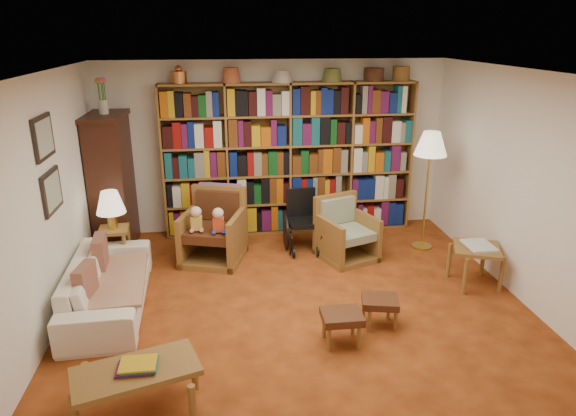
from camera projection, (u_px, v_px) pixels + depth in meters
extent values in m
plane|color=#A54A19|center=(299.00, 308.00, 5.62)|extent=(5.00, 5.00, 0.00)
plane|color=silver|center=(301.00, 73.00, 4.79)|extent=(5.00, 5.00, 0.00)
plane|color=white|center=(274.00, 147.00, 7.55)|extent=(5.00, 0.00, 5.00)
plane|color=white|center=(367.00, 339.00, 2.86)|extent=(5.00, 0.00, 5.00)
plane|color=white|center=(42.00, 211.00, 4.90)|extent=(0.00, 5.00, 5.00)
plane|color=white|center=(530.00, 191.00, 5.51)|extent=(0.00, 5.00, 5.00)
cube|color=olive|center=(289.00, 159.00, 7.47)|extent=(3.60, 0.30, 2.20)
cube|color=#3C1910|center=(113.00, 185.00, 6.92)|extent=(0.45, 0.90, 1.80)
cube|color=#3C1910|center=(104.00, 116.00, 6.62)|extent=(0.50, 0.95, 0.06)
cylinder|color=beige|center=(103.00, 107.00, 6.58)|extent=(0.12, 0.12, 0.18)
cube|color=black|center=(43.00, 137.00, 4.97)|extent=(0.03, 0.52, 0.42)
cube|color=gray|center=(45.00, 137.00, 4.98)|extent=(0.01, 0.44, 0.34)
cube|color=black|center=(52.00, 191.00, 5.15)|extent=(0.03, 0.52, 0.42)
cube|color=gray|center=(53.00, 191.00, 5.16)|extent=(0.01, 0.44, 0.34)
imported|color=#F3E5CE|center=(108.00, 284.00, 5.56)|extent=(1.94, 0.83, 0.56)
cube|color=beige|center=(113.00, 282.00, 5.56)|extent=(0.78, 1.32, 0.04)
cube|color=maroon|center=(101.00, 257.00, 5.81)|extent=(0.15, 0.39, 0.39)
cube|color=maroon|center=(86.00, 286.00, 5.16)|extent=(0.17, 0.38, 0.36)
cube|color=olive|center=(114.00, 230.00, 6.39)|extent=(0.38, 0.38, 0.04)
cylinder|color=olive|center=(102.00, 255.00, 6.33)|extent=(0.05, 0.05, 0.51)
cylinder|color=olive|center=(126.00, 254.00, 6.36)|extent=(0.05, 0.05, 0.51)
cylinder|color=olive|center=(107.00, 246.00, 6.59)|extent=(0.05, 0.05, 0.51)
cylinder|color=olive|center=(129.00, 245.00, 6.63)|extent=(0.05, 0.05, 0.51)
cylinder|color=gold|center=(112.00, 221.00, 6.35)|extent=(0.12, 0.12, 0.20)
cone|color=white|center=(110.00, 202.00, 6.27)|extent=(0.36, 0.36, 0.28)
cube|color=olive|center=(214.00, 257.00, 6.79)|extent=(0.94, 0.96, 0.08)
cube|color=olive|center=(187.00, 238.00, 6.65)|extent=(0.30, 0.76, 0.66)
cube|color=olive|center=(239.00, 236.00, 6.73)|extent=(0.30, 0.76, 0.66)
cube|color=olive|center=(213.00, 218.00, 6.97)|extent=(0.73, 0.30, 0.92)
cube|color=#4D2614|center=(213.00, 232.00, 6.64)|extent=(0.74, 0.79, 0.12)
cube|color=#4D2614|center=(212.00, 205.00, 6.83)|extent=(0.58, 0.27, 0.39)
cube|color=#D43862|center=(212.00, 198.00, 6.91)|extent=(0.57, 0.23, 0.41)
cube|color=olive|center=(346.00, 255.00, 6.85)|extent=(0.85, 0.87, 0.07)
cube|color=olive|center=(325.00, 239.00, 6.73)|extent=(0.30, 0.66, 0.58)
cube|color=olive|center=(369.00, 237.00, 6.80)|extent=(0.30, 0.66, 0.58)
cube|color=olive|center=(342.00, 221.00, 7.01)|extent=(0.63, 0.30, 0.81)
cube|color=gray|center=(348.00, 234.00, 6.71)|extent=(0.68, 0.71, 0.11)
cube|color=gray|center=(344.00, 210.00, 6.89)|extent=(0.51, 0.27, 0.34)
cube|color=black|center=(303.00, 222.00, 6.99)|extent=(0.44, 0.44, 0.05)
cube|color=black|center=(301.00, 202.00, 7.10)|extent=(0.41, 0.08, 0.40)
cylinder|color=black|center=(286.00, 231.00, 7.09)|extent=(0.03, 0.50, 0.50)
cylinder|color=black|center=(318.00, 230.00, 7.15)|extent=(0.03, 0.50, 0.50)
cylinder|color=black|center=(294.00, 253.00, 6.84)|extent=(0.03, 0.14, 0.14)
cylinder|color=black|center=(317.00, 252.00, 6.88)|extent=(0.03, 0.14, 0.14)
cylinder|color=gold|center=(422.00, 246.00, 7.19)|extent=(0.28, 0.28, 0.03)
cylinder|color=gold|center=(426.00, 201.00, 6.97)|extent=(0.03, 0.03, 1.38)
cone|color=white|center=(431.00, 144.00, 6.71)|extent=(0.43, 0.43, 0.32)
cube|color=olive|center=(477.00, 248.00, 6.00)|extent=(0.67, 0.67, 0.04)
cylinder|color=olive|center=(465.00, 277.00, 5.85)|extent=(0.05, 0.05, 0.44)
cylinder|color=olive|center=(501.00, 274.00, 5.90)|extent=(0.05, 0.05, 0.44)
cylinder|color=olive|center=(449.00, 260.00, 6.26)|extent=(0.05, 0.05, 0.44)
cylinder|color=olive|center=(483.00, 258.00, 6.31)|extent=(0.05, 0.05, 0.44)
cube|color=silver|center=(477.00, 246.00, 5.99)|extent=(0.42, 0.46, 0.03)
cube|color=#4D2614|center=(342.00, 316.00, 4.91)|extent=(0.39, 0.33, 0.08)
cylinder|color=olive|center=(329.00, 339.00, 4.84)|extent=(0.04, 0.04, 0.25)
cylinder|color=olive|center=(359.00, 337.00, 4.87)|extent=(0.04, 0.04, 0.25)
cylinder|color=olive|center=(324.00, 326.00, 5.05)|extent=(0.04, 0.04, 0.25)
cylinder|color=olive|center=(353.00, 324.00, 5.09)|extent=(0.04, 0.04, 0.25)
cube|color=#4D2614|center=(380.00, 301.00, 5.21)|extent=(0.43, 0.38, 0.07)
cylinder|color=olive|center=(369.00, 321.00, 5.14)|extent=(0.04, 0.04, 0.24)
cylinder|color=olive|center=(396.00, 319.00, 5.18)|extent=(0.04, 0.04, 0.24)
cylinder|color=olive|center=(363.00, 310.00, 5.35)|extent=(0.04, 0.04, 0.24)
cylinder|color=olive|center=(389.00, 308.00, 5.38)|extent=(0.04, 0.04, 0.24)
cube|color=olive|center=(136.00, 371.00, 4.02)|extent=(1.06, 0.75, 0.05)
cylinder|color=olive|center=(75.00, 414.00, 3.84)|extent=(0.06, 0.06, 0.33)
cylinder|color=olive|center=(192.00, 403.00, 3.95)|extent=(0.06, 0.06, 0.33)
cylinder|color=olive|center=(87.00, 380.00, 4.21)|extent=(0.06, 0.06, 0.33)
cylinder|color=olive|center=(195.00, 372.00, 4.32)|extent=(0.06, 0.06, 0.33)
cube|color=brown|center=(135.00, 366.00, 4.00)|extent=(0.33, 0.30, 0.05)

